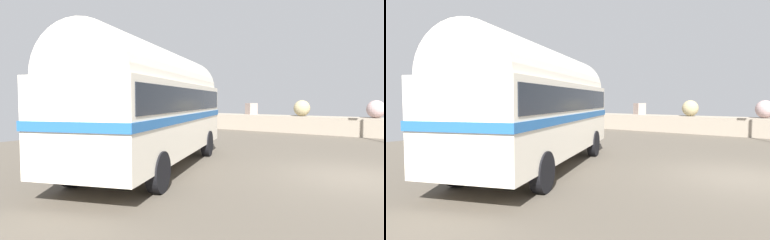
% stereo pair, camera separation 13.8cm
% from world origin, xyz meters
% --- Properties ---
extents(ground, '(32.00, 26.00, 0.02)m').
position_xyz_m(ground, '(0.00, 0.00, 0.01)').
color(ground, '#534C41').
extents(vintage_coach, '(5.42, 8.86, 3.70)m').
position_xyz_m(vintage_coach, '(-5.36, -2.31, 2.05)').
color(vintage_coach, black).
rests_on(vintage_coach, ground).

